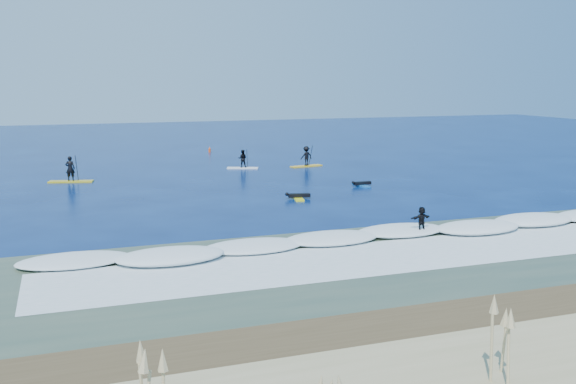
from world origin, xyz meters
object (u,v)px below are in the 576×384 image
object	(u,v)px
sup_paddler_left	(71,173)
prone_paddler_near	(298,196)
prone_paddler_far	(361,184)
wave_surfer	(421,221)
marker_buoy	(210,150)
sup_paddler_center	(243,160)
sup_paddler_right	(306,157)

from	to	relation	value
sup_paddler_left	prone_paddler_near	size ratio (longest dim) A/B	1.57
prone_paddler_far	sup_paddler_left	bearing A→B (deg)	62.91
prone_paddler_far	wave_surfer	distance (m)	15.34
prone_paddler_near	marker_buoy	distance (m)	28.54
sup_paddler_center	prone_paddler_far	bearing A→B (deg)	-42.71
sup_paddler_right	prone_paddler_near	size ratio (longest dim) A/B	1.43
sup_paddler_center	prone_paddler_far	size ratio (longest dim) A/B	1.41
prone_paddler_near	sup_paddler_left	bearing A→B (deg)	60.35
sup_paddler_left	prone_paddler_near	distance (m)	18.71
sup_paddler_center	marker_buoy	bearing A→B (deg)	111.38
sup_paddler_right	wave_surfer	distance (m)	26.37
prone_paddler_near	wave_surfer	xyz separation A→B (m)	(2.35, -11.63, 0.62)
sup_paddler_left	prone_paddler_near	bearing A→B (deg)	-27.62
prone_paddler_far	wave_surfer	size ratio (longest dim) A/B	1.03
sup_paddler_center	wave_surfer	bearing A→B (deg)	-64.42
prone_paddler_far	wave_surfer	bearing A→B (deg)	162.51
sup_paddler_left	prone_paddler_far	xyz separation A→B (m)	(20.29, -9.11, -0.59)
prone_paddler_far	wave_surfer	world-z (taller)	wave_surfer
sup_paddler_right	wave_surfer	bearing A→B (deg)	-109.61
sup_paddler_center	marker_buoy	size ratio (longest dim) A/B	4.61
sup_paddler_center	sup_paddler_right	bearing A→B (deg)	14.44
prone_paddler_far	marker_buoy	distance (m)	25.99
sup_paddler_center	prone_paddler_near	size ratio (longest dim) A/B	1.28
sup_paddler_right	prone_paddler_far	distance (m)	11.28
sup_paddler_left	sup_paddler_right	world-z (taller)	sup_paddler_left
sup_paddler_right	prone_paddler_near	world-z (taller)	sup_paddler_right
sup_paddler_center	marker_buoy	distance (m)	13.37
prone_paddler_far	sup_paddler_right	bearing A→B (deg)	-2.73
wave_surfer	prone_paddler_far	bearing A→B (deg)	67.81
sup_paddler_right	sup_paddler_center	bearing A→B (deg)	161.74
sup_paddler_center	prone_paddler_far	distance (m)	13.31
prone_paddler_near	wave_surfer	world-z (taller)	wave_surfer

